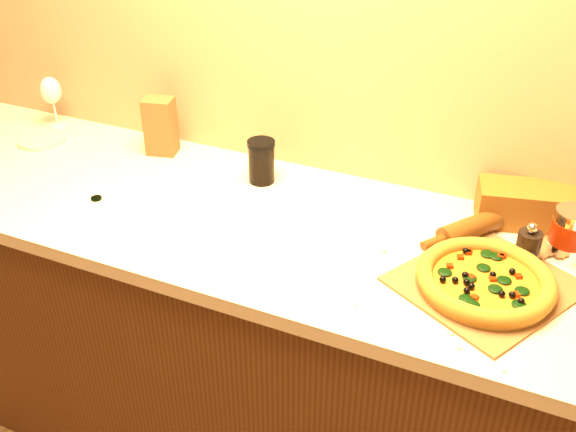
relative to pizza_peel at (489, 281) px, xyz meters
The scene contains 13 objects.
cabinet 0.72m from the pizza_peel, behind, with size 2.80×0.65×0.86m, color #4C2310.
countertop 0.54m from the pizza_peel, behind, with size 2.84×0.68×0.04m, color beige.
pizza_peel is the anchor object (origin of this frame).
pizza 0.04m from the pizza_peel, 101.94° to the right, with size 0.31×0.31×0.04m.
bottle_cap 1.07m from the pizza_peel, behind, with size 0.03×0.03×0.01m, color black.
pepper_grinder 0.14m from the pizza_peel, 61.94° to the left, with size 0.06×0.06×0.11m.
rolling_pin 0.22m from the pizza_peel, 103.52° to the left, with size 0.25×0.35×0.06m.
coffee_canister 0.24m from the pizza_peel, 50.64° to the left, with size 0.09×0.09×0.13m.
bread_bag 0.33m from the pizza_peel, 72.28° to the left, with size 0.38×0.12×0.10m, color brown.
wine_glass 1.54m from the pizza_peel, 169.29° to the left, with size 0.07×0.07×0.17m.
paper_bag 1.09m from the pizza_peel, 166.20° to the left, with size 0.09×0.07×0.18m, color brown.
dark_jar 0.73m from the pizza_peel, 162.36° to the left, with size 0.08×0.08×0.13m.
side_plate 1.47m from the pizza_peel, behind, with size 0.15×0.15×0.01m, color beige.
Camera 1 is at (0.60, 0.14, 1.81)m, focal length 40.00 mm.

